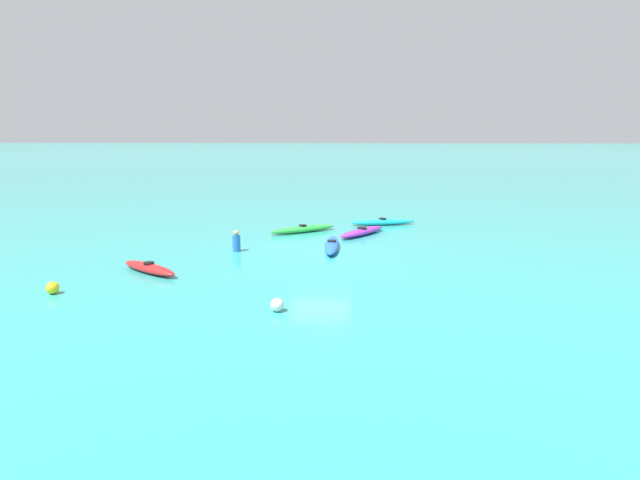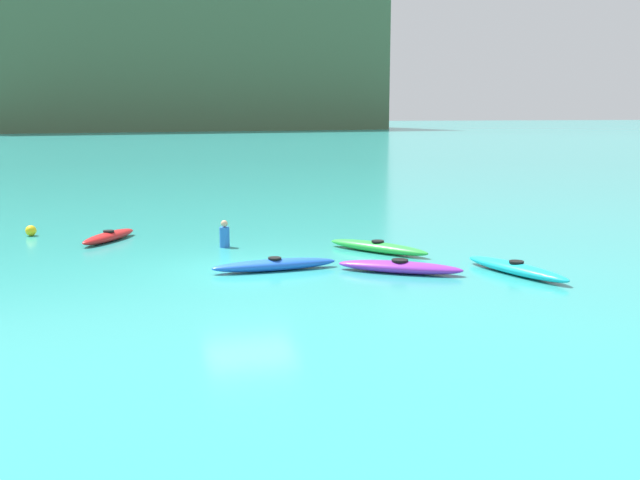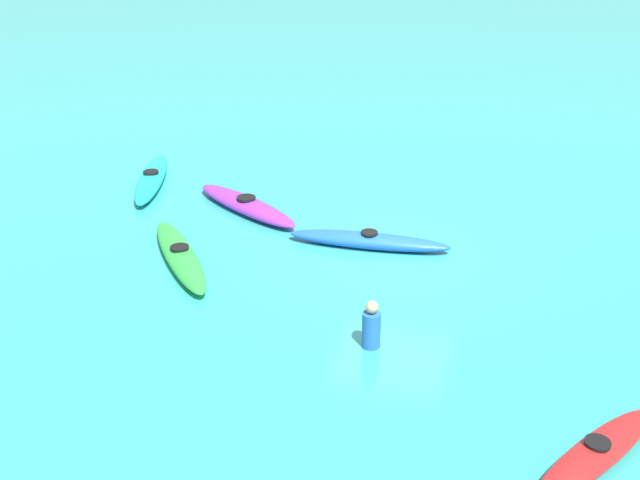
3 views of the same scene
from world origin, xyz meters
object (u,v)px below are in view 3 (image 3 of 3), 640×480
at_px(kayak_red, 596,453).
at_px(kayak_green, 180,256).
at_px(kayak_purple, 246,205).
at_px(kayak_cyan, 151,179).
at_px(kayak_blue, 369,241).
at_px(person_near_shore, 371,327).

relative_size(kayak_red, kayak_green, 0.83).
relative_size(kayak_green, kayak_purple, 0.99).
distance_m(kayak_red, kayak_cyan, 13.36).
bearing_deg(kayak_blue, kayak_red, 126.45).
height_order(kayak_blue, person_near_shore, person_near_shore).
relative_size(kayak_cyan, kayak_purple, 1.09).
relative_size(kayak_blue, kayak_purple, 1.08).
height_order(kayak_cyan, person_near_shore, person_near_shore).
bearing_deg(kayak_blue, person_near_shore, 102.03).
bearing_deg(kayak_purple, kayak_green, 81.52).
distance_m(kayak_cyan, kayak_purple, 3.10).
relative_size(kayak_cyan, kayak_blue, 1.01).
bearing_deg(kayak_red, kayak_purple, -43.28).
xyz_separation_m(kayak_blue, person_near_shore, (-0.82, 3.84, 0.22)).
bearing_deg(person_near_shore, kayak_cyan, -41.12).
distance_m(kayak_cyan, kayak_blue, 6.52).
bearing_deg(kayak_purple, person_near_shore, 128.62).
height_order(kayak_red, person_near_shore, person_near_shore).
distance_m(kayak_red, kayak_blue, 7.43).
xyz_separation_m(kayak_red, kayak_purple, (7.61, -7.17, 0.00)).
height_order(kayak_purple, person_near_shore, person_near_shore).
bearing_deg(kayak_purple, kayak_red, 136.72).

